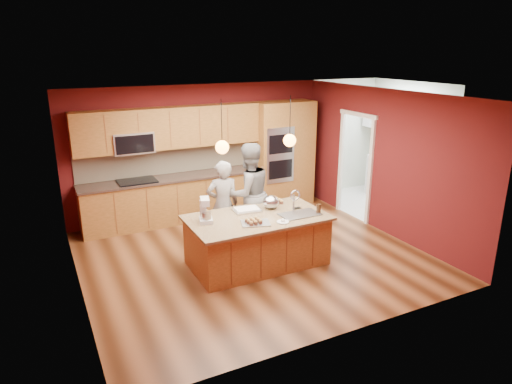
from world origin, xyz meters
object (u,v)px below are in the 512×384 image
person_left (223,205)px  stand_mixer (205,212)px  island (258,239)px  mixing_bowl (271,202)px  person_right (248,194)px

person_left → stand_mixer: 0.94m
island → stand_mixer: 1.01m
stand_mixer → mixing_bowl: stand_mixer is taller
person_right → mixing_bowl: person_right is taller
person_left → mixing_bowl: size_ratio=5.71×
person_left → stand_mixer: bearing=59.6°
person_left → mixing_bowl: (0.61, -0.62, 0.14)m
person_right → mixing_bowl: 0.63m
island → stand_mixer: same height
island → person_right: size_ratio=1.21×
person_left → island: bearing=114.4°
island → stand_mixer: (-0.83, 0.17, 0.56)m
stand_mixer → mixing_bowl: bearing=20.7°
island → person_right: person_right is taller
island → mixing_bowl: 0.68m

